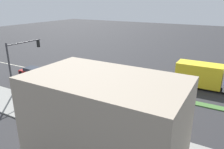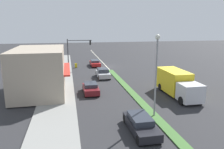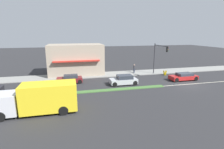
{
  "view_description": "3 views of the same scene",
  "coord_description": "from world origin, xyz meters",
  "px_view_note": "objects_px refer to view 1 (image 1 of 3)",
  "views": [
    {
      "loc": [
        21.44,
        22.25,
        9.83
      ],
      "look_at": [
        0.4,
        10.16,
        1.62
      ],
      "focal_mm": 35.0,
      "sensor_mm": 36.0,
      "label": 1
    },
    {
      "loc": [
        7.6,
        42.88,
        8.26
      ],
      "look_at": [
        1.47,
        12.89,
        1.27
      ],
      "focal_mm": 35.0,
      "sensor_mm": 36.0,
      "label": 2
    },
    {
      "loc": [
        -21.83,
        16.89,
        7.49
      ],
      "look_at": [
        1.32,
        11.23,
        1.85
      ],
      "focal_mm": 28.0,
      "sensor_mm": 36.0,
      "label": 3
    }
  ],
  "objects_px": {
    "sedan_silver": "(97,85)",
    "sedan_maroon": "(154,113)",
    "pedestrian": "(23,97)",
    "traffic_signal_main": "(20,57)",
    "warning_aframe_sign": "(15,84)",
    "delivery_truck": "(207,76)",
    "hatchback_red": "(35,72)"
  },
  "relations": [
    {
      "from": "traffic_signal_main",
      "to": "hatchback_red",
      "type": "relative_size",
      "value": 1.26
    },
    {
      "from": "traffic_signal_main",
      "to": "warning_aframe_sign",
      "type": "height_order",
      "value": "traffic_signal_main"
    },
    {
      "from": "pedestrian",
      "to": "sedan_silver",
      "type": "distance_m",
      "value": 7.91
    },
    {
      "from": "pedestrian",
      "to": "warning_aframe_sign",
      "type": "bearing_deg",
      "value": -119.74
    },
    {
      "from": "traffic_signal_main",
      "to": "sedan_maroon",
      "type": "distance_m",
      "value": 15.8
    },
    {
      "from": "sedan_maroon",
      "to": "warning_aframe_sign",
      "type": "bearing_deg",
      "value": -86.3
    },
    {
      "from": "pedestrian",
      "to": "warning_aframe_sign",
      "type": "xyz_separation_m",
      "value": [
        -2.81,
        -4.92,
        -0.54
      ]
    },
    {
      "from": "sedan_maroon",
      "to": "delivery_truck",
      "type": "bearing_deg",
      "value": 164.18
    },
    {
      "from": "pedestrian",
      "to": "delivery_truck",
      "type": "xyz_separation_m",
      "value": [
        -13.9,
        14.85,
        0.5
      ]
    },
    {
      "from": "warning_aframe_sign",
      "to": "hatchback_red",
      "type": "distance_m",
      "value": 4.05
    },
    {
      "from": "hatchback_red",
      "to": "warning_aframe_sign",
      "type": "bearing_deg",
      "value": 15.81
    },
    {
      "from": "delivery_truck",
      "to": "sedan_silver",
      "type": "height_order",
      "value": "delivery_truck"
    },
    {
      "from": "pedestrian",
      "to": "sedan_maroon",
      "type": "xyz_separation_m",
      "value": [
        -3.9,
        12.02,
        -0.36
      ]
    },
    {
      "from": "pedestrian",
      "to": "warning_aframe_sign",
      "type": "distance_m",
      "value": 5.69
    },
    {
      "from": "pedestrian",
      "to": "hatchback_red",
      "type": "distance_m",
      "value": 9.02
    },
    {
      "from": "traffic_signal_main",
      "to": "hatchback_red",
      "type": "xyz_separation_m",
      "value": [
        -3.92,
        -2.63,
        -3.3
      ]
    },
    {
      "from": "warning_aframe_sign",
      "to": "delivery_truck",
      "type": "height_order",
      "value": "delivery_truck"
    },
    {
      "from": "delivery_truck",
      "to": "sedan_silver",
      "type": "xyz_separation_m",
      "value": [
        7.2,
        -10.65,
        -0.78
      ]
    },
    {
      "from": "warning_aframe_sign",
      "to": "sedan_silver",
      "type": "bearing_deg",
      "value": 113.14
    },
    {
      "from": "traffic_signal_main",
      "to": "sedan_maroon",
      "type": "relative_size",
      "value": 1.47
    },
    {
      "from": "sedan_silver",
      "to": "sedan_maroon",
      "type": "bearing_deg",
      "value": 70.3
    },
    {
      "from": "hatchback_red",
      "to": "sedan_silver",
      "type": "bearing_deg",
      "value": 90.0
    },
    {
      "from": "delivery_truck",
      "to": "hatchback_red",
      "type": "xyz_separation_m",
      "value": [
        7.2,
        -20.87,
        -0.87
      ]
    },
    {
      "from": "hatchback_red",
      "to": "pedestrian",
      "type": "bearing_deg",
      "value": 41.92
    },
    {
      "from": "warning_aframe_sign",
      "to": "hatchback_red",
      "type": "height_order",
      "value": "hatchback_red"
    },
    {
      "from": "sedan_maroon",
      "to": "sedan_silver",
      "type": "xyz_separation_m",
      "value": [
        -2.8,
        -7.82,
        0.08
      ]
    },
    {
      "from": "traffic_signal_main",
      "to": "sedan_maroon",
      "type": "xyz_separation_m",
      "value": [
        -1.12,
        15.41,
        -3.29
      ]
    },
    {
      "from": "traffic_signal_main",
      "to": "warning_aframe_sign",
      "type": "distance_m",
      "value": 3.79
    },
    {
      "from": "pedestrian",
      "to": "warning_aframe_sign",
      "type": "relative_size",
      "value": 1.93
    },
    {
      "from": "hatchback_red",
      "to": "sedan_maroon",
      "type": "bearing_deg",
      "value": 81.18
    },
    {
      "from": "warning_aframe_sign",
      "to": "sedan_maroon",
      "type": "bearing_deg",
      "value": 93.7
    },
    {
      "from": "pedestrian",
      "to": "hatchback_red",
      "type": "relative_size",
      "value": 0.36
    }
  ]
}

